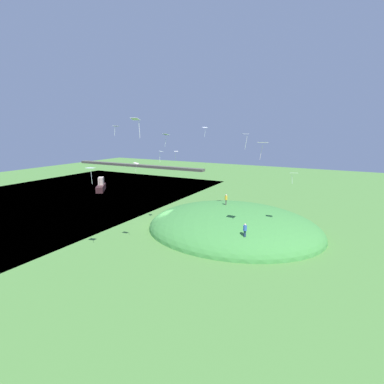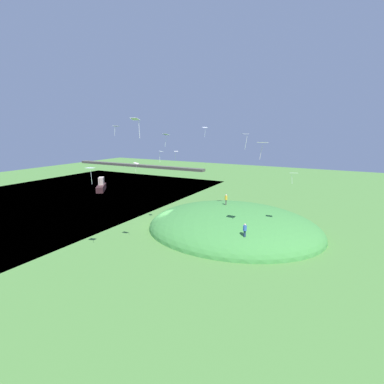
# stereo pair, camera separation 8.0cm
# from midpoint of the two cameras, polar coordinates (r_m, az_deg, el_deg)

# --- Properties ---
(ground_plane) EXTENTS (160.00, 160.00, 0.00)m
(ground_plane) POSITION_cam_midpoint_polar(r_m,az_deg,el_deg) (45.18, -5.69, -6.43)
(ground_plane) COLOR #4D8139
(lake_water) EXTENTS (47.99, 80.00, 0.40)m
(lake_water) POSITION_cam_midpoint_polar(r_m,az_deg,el_deg) (66.23, -27.83, -1.97)
(lake_water) COLOR teal
(lake_water) RESTS_ON ground_plane
(grass_hill) EXTENTS (25.41, 21.64, 6.81)m
(grass_hill) POSITION_cam_midpoint_polar(r_m,az_deg,el_deg) (43.53, 7.94, -7.22)
(grass_hill) COLOR #40883D
(grass_hill) RESTS_ON ground_plane
(bridge_deck_far) EXTENTS (43.19, 1.80, 0.70)m
(bridge_deck_far) POSITION_cam_midpoint_polar(r_m,az_deg,el_deg) (86.81, -10.63, 5.07)
(bridge_deck_far) COLOR #4F4F45
(boat_on_lake) EXTENTS (5.10, 5.94, 3.08)m
(boat_on_lake) POSITION_cam_midpoint_polar(r_m,az_deg,el_deg) (72.87, -17.20, 1.10)
(boat_on_lake) COLOR #371F21
(boat_on_lake) RESTS_ON lake_water
(person_watching_kites) EXTENTS (0.41, 0.41, 1.59)m
(person_watching_kites) POSITION_cam_midpoint_polar(r_m,az_deg,el_deg) (43.40, 6.68, -1.22)
(person_watching_kites) COLOR #524846
(person_watching_kites) RESTS_ON grass_hill
(person_near_shore) EXTENTS (0.59, 0.59, 1.59)m
(person_near_shore) POSITION_cam_midpoint_polar(r_m,az_deg,el_deg) (34.46, 10.29, -7.02)
(person_near_shore) COLOR navy
(person_near_shore) RESTS_ON grass_hill
(kite_0) EXTENTS (0.89, 0.63, 2.04)m
(kite_0) POSITION_cam_midpoint_polar(r_m,az_deg,el_deg) (31.07, -10.87, 13.52)
(kite_0) COLOR white
(kite_1) EXTENTS (1.34, 1.38, 2.13)m
(kite_1) POSITION_cam_midpoint_polar(r_m,az_deg,el_deg) (40.90, 10.26, 10.92)
(kite_1) COLOR white
(kite_2) EXTENTS (1.04, 0.88, 1.33)m
(kite_2) POSITION_cam_midpoint_polar(r_m,az_deg,el_deg) (36.02, 19.12, 3.43)
(kite_2) COLOR white
(kite_3) EXTENTS (1.15, 1.31, 1.52)m
(kite_3) POSITION_cam_midpoint_polar(r_m,az_deg,el_deg) (47.99, -10.74, 5.47)
(kite_3) COLOR white
(kite_4) EXTENTS (0.91, 0.97, 1.22)m
(kite_4) POSITION_cam_midpoint_polar(r_m,az_deg,el_deg) (42.23, -3.06, 7.83)
(kite_4) COLOR white
(kite_5) EXTENTS (1.02, 0.82, 1.76)m
(kite_5) POSITION_cam_midpoint_polar(r_m,az_deg,el_deg) (32.85, -19.10, 4.27)
(kite_5) COLOR white
(kite_6) EXTENTS (1.08, 0.76, 1.85)m
(kite_6) POSITION_cam_midpoint_polar(r_m,az_deg,el_deg) (32.01, 13.66, 9.18)
(kite_6) COLOR white
(kite_7) EXTENTS (0.87, 0.93, 1.49)m
(kite_7) POSITION_cam_midpoint_polar(r_m,az_deg,el_deg) (45.28, 2.56, 12.31)
(kite_7) COLOR silver
(kite_8) EXTENTS (0.95, 0.77, 1.39)m
(kite_8) POSITION_cam_midpoint_polar(r_m,az_deg,el_deg) (43.89, -14.52, 12.20)
(kite_8) COLOR white
(kite_9) EXTENTS (0.87, 0.87, 1.59)m
(kite_9) POSITION_cam_midpoint_polar(r_m,az_deg,el_deg) (41.98, -6.03, 7.71)
(kite_9) COLOR white
(kite_10) EXTENTS (1.30, 1.06, 2.00)m
(kite_10) POSITION_cam_midpoint_polar(r_m,az_deg,el_deg) (46.48, -5.05, 10.99)
(kite_10) COLOR white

